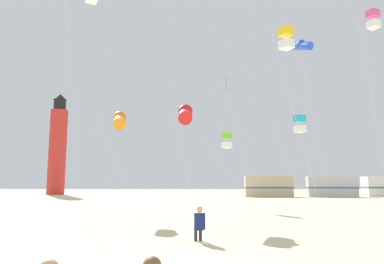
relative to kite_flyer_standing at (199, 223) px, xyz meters
name	(u,v)px	position (x,y,z in m)	size (l,w,h in m)	color
kite_flyer_standing	(199,223)	(0.00, 0.00, 0.00)	(0.40, 0.55, 1.16)	navy
kite_box_rainbow	(373,20)	(10.29, 9.54, 11.24)	(1.26, 1.26, 12.45)	silver
kite_box_gold	(286,38)	(4.23, 5.87, 8.67)	(2.20, 1.64, 9.87)	silver
kite_tube_scarlet	(185,114)	(-1.01, 6.43, 4.91)	(1.52, 2.54, 6.22)	silver
kite_box_cyan	(300,124)	(6.16, 11.99, 5.19)	(2.30, 2.30, 6.38)	silver
kite_tube_orange	(120,120)	(-5.06, 8.41, 4.99)	(2.40, 2.84, 6.30)	silver
kite_box_lime	(227,141)	(1.39, 14.96, 4.45)	(3.44, 2.19, 5.65)	silver
kite_diamond_magenta	(227,83)	(1.57, 18.28, 9.84)	(2.83, 2.83, 11.18)	silver
kite_tube_blue	(301,45)	(7.99, 18.09, 13.02)	(2.36, 2.78, 14.34)	silver
lighthouse_distant	(58,147)	(-25.63, 45.78, 7.22)	(2.80, 2.80, 16.80)	red
rv_van_tan	(268,187)	(7.73, 38.63, 0.78)	(6.48, 2.47, 2.80)	#C6B28C
rv_van_silver	(332,187)	(16.29, 38.75, 0.78)	(6.60, 2.84, 2.80)	#B7BABF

